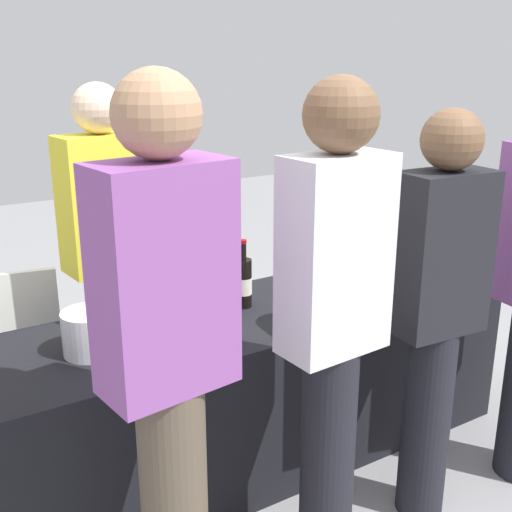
% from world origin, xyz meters
% --- Properties ---
extents(ground_plane, '(12.00, 12.00, 0.00)m').
position_xyz_m(ground_plane, '(0.00, 0.00, 0.00)').
color(ground_plane, gray).
extents(tasting_table, '(2.41, 0.69, 0.72)m').
position_xyz_m(tasting_table, '(0.00, 0.00, 0.36)').
color(tasting_table, black).
rests_on(tasting_table, ground_plane).
extents(wine_bottle_0, '(0.08, 0.08, 0.31)m').
position_xyz_m(wine_bottle_0, '(-0.63, 0.13, 0.83)').
color(wine_bottle_0, black).
rests_on(wine_bottle_0, tasting_table).
extents(wine_bottle_1, '(0.07, 0.07, 0.34)m').
position_xyz_m(wine_bottle_1, '(-0.12, 0.06, 0.84)').
color(wine_bottle_1, black).
rests_on(wine_bottle_1, tasting_table).
extents(wine_bottle_2, '(0.08, 0.08, 0.31)m').
position_xyz_m(wine_bottle_2, '(-0.02, 0.07, 0.83)').
color(wine_bottle_2, black).
rests_on(wine_bottle_2, tasting_table).
extents(wine_bottle_3, '(0.07, 0.07, 0.33)m').
position_xyz_m(wine_bottle_3, '(0.55, 0.07, 0.84)').
color(wine_bottle_3, black).
rests_on(wine_bottle_3, tasting_table).
extents(wine_bottle_4, '(0.07, 0.07, 0.33)m').
position_xyz_m(wine_bottle_4, '(0.65, 0.17, 0.84)').
color(wine_bottle_4, black).
rests_on(wine_bottle_4, tasting_table).
extents(wine_bottle_5, '(0.07, 0.07, 0.33)m').
position_xyz_m(wine_bottle_5, '(0.83, 0.11, 0.84)').
color(wine_bottle_5, black).
rests_on(wine_bottle_5, tasting_table).
extents(wine_bottle_6, '(0.07, 0.07, 0.32)m').
position_xyz_m(wine_bottle_6, '(0.96, 0.14, 0.84)').
color(wine_bottle_6, black).
rests_on(wine_bottle_6, tasting_table).
extents(wine_glass_0, '(0.07, 0.07, 0.13)m').
position_xyz_m(wine_glass_0, '(-0.55, -0.11, 0.82)').
color(wine_glass_0, silver).
rests_on(wine_glass_0, tasting_table).
extents(wine_glass_1, '(0.08, 0.08, 0.15)m').
position_xyz_m(wine_glass_1, '(-0.46, -0.17, 0.83)').
color(wine_glass_1, silver).
rests_on(wine_glass_1, tasting_table).
extents(wine_glass_2, '(0.07, 0.07, 0.13)m').
position_xyz_m(wine_glass_2, '(-0.38, -0.07, 0.81)').
color(wine_glass_2, silver).
rests_on(wine_glass_2, tasting_table).
extents(wine_glass_3, '(0.06, 0.06, 0.14)m').
position_xyz_m(wine_glass_3, '(-0.26, -0.18, 0.82)').
color(wine_glass_3, silver).
rests_on(wine_glass_3, tasting_table).
extents(wine_glass_4, '(0.07, 0.07, 0.14)m').
position_xyz_m(wine_glass_4, '(0.42, -0.14, 0.82)').
color(wine_glass_4, silver).
rests_on(wine_glass_4, tasting_table).
extents(wine_glass_5, '(0.07, 0.07, 0.13)m').
position_xyz_m(wine_glass_5, '(0.73, -0.13, 0.81)').
color(wine_glass_5, silver).
rests_on(wine_glass_5, tasting_table).
extents(ice_bucket, '(0.21, 0.21, 0.16)m').
position_xyz_m(ice_bucket, '(-0.74, -0.02, 0.80)').
color(ice_bucket, silver).
rests_on(ice_bucket, tasting_table).
extents(server_pouring, '(0.41, 0.25, 1.67)m').
position_xyz_m(server_pouring, '(-0.45, 0.58, 0.92)').
color(server_pouring, '#3F3351').
rests_on(server_pouring, ground_plane).
extents(guest_0, '(0.40, 0.25, 1.76)m').
position_xyz_m(guest_0, '(-0.70, -0.65, 0.97)').
color(guest_0, brown).
rests_on(guest_0, ground_plane).
extents(guest_1, '(0.36, 0.23, 1.73)m').
position_xyz_m(guest_1, '(-0.13, -0.69, 0.97)').
color(guest_1, black).
rests_on(guest_1, ground_plane).
extents(guest_2, '(0.36, 0.22, 1.62)m').
position_xyz_m(guest_2, '(0.38, -0.67, 0.90)').
color(guest_2, black).
rests_on(guest_2, ground_plane).
extents(menu_board, '(0.50, 0.12, 0.81)m').
position_xyz_m(menu_board, '(-0.90, 0.81, 0.41)').
color(menu_board, white).
rests_on(menu_board, ground_plane).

